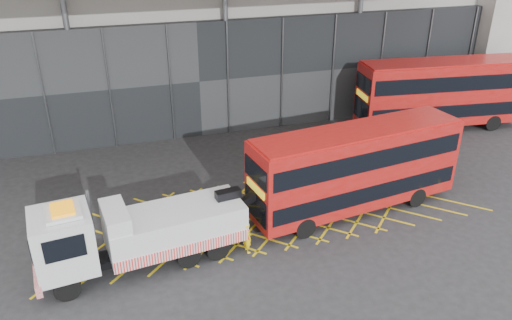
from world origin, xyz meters
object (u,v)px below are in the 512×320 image
object	(u,v)px
bus_second	(443,91)
worker	(247,237)
bus_towed	(356,166)
recovery_truck	(136,232)

from	to	relation	value
bus_second	worker	size ratio (longest dim) A/B	8.02
bus_towed	bus_second	world-z (taller)	bus_second
recovery_truck	worker	world-z (taller)	recovery_truck
recovery_truck	bus_towed	distance (m)	11.50
recovery_truck	bus_towed	xyz separation A→B (m)	(11.38, 1.43, 0.85)
bus_second	worker	bearing A→B (deg)	-142.56
bus_towed	bus_second	xyz separation A→B (m)	(11.58, 8.68, 0.22)
bus_towed	worker	world-z (taller)	bus_towed
recovery_truck	worker	xyz separation A→B (m)	(4.94, -0.51, -0.94)
bus_second	worker	distance (m)	21.01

